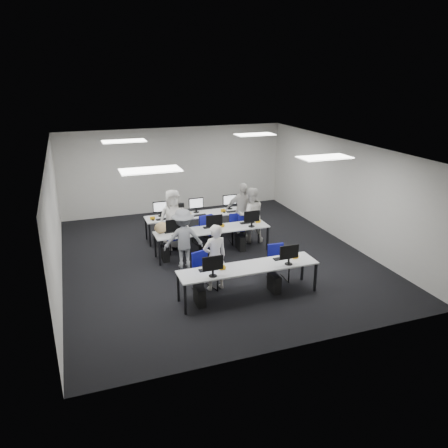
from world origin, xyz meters
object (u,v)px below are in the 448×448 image
object	(u,v)px
photographer	(183,239)
chair_1	(278,269)
chair_2	(173,243)
desk_front	(249,269)
chair_3	(211,237)
chair_0	(204,279)
student_1	(251,215)
student_0	(215,257)
chair_4	(237,234)
student_3	(242,211)
chair_7	(241,231)
desk_mid	(212,231)
chair_6	(202,234)
student_2	(173,219)
chair_5	(173,238)

from	to	relation	value
photographer	chair_1	bearing A→B (deg)	147.32
chair_2	photographer	size ratio (longest dim) A/B	0.51
desk_front	chair_3	bearing A→B (deg)	87.53
chair_0	student_1	distance (m)	3.39
student_0	student_1	size ratio (longest dim) A/B	0.97
chair_0	desk_front	bearing A→B (deg)	-53.35
chair_4	student_3	bearing A→B (deg)	54.41
chair_2	student_1	distance (m)	2.45
chair_7	student_0	bearing A→B (deg)	-126.64
desk_mid	photographer	bearing A→B (deg)	-148.36
chair_2	chair_6	distance (m)	1.01
chair_2	chair_4	distance (m)	1.96
chair_2	student_1	world-z (taller)	student_1
desk_front	chair_4	size ratio (longest dim) A/B	3.75
student_1	photographer	xyz separation A→B (m)	(-2.34, -1.12, -0.04)
chair_4	student_1	distance (m)	0.70
student_0	chair_4	bearing A→B (deg)	-127.63
student_0	photographer	distance (m)	1.47
desk_front	student_1	size ratio (longest dim) A/B	1.93
chair_6	chair_2	bearing A→B (deg)	-177.91
desk_mid	chair_3	world-z (taller)	chair_3
student_3	chair_3	bearing A→B (deg)	-140.22
chair_6	desk_front	bearing A→B (deg)	-104.50
desk_front	chair_6	distance (m)	3.43
chair_7	student_2	world-z (taller)	student_2
chair_3	student_1	xyz separation A→B (m)	(1.23, 0.01, 0.55)
chair_7	chair_3	bearing A→B (deg)	-170.30
chair_6	chair_3	bearing A→B (deg)	-73.94
chair_5	chair_6	distance (m)	0.89
chair_2	chair_0	bearing A→B (deg)	-98.30
desk_mid	chair_6	xyz separation A→B (m)	(-0.05, 0.81, -0.38)
chair_2	chair_7	bearing A→B (deg)	-5.13
chair_1	photographer	size ratio (longest dim) A/B	0.56
desk_mid	student_1	world-z (taller)	student_1
chair_4	chair_6	bearing A→B (deg)	172.89
desk_mid	chair_5	bearing A→B (deg)	138.42
desk_front	chair_2	xyz separation A→B (m)	(-1.01, 3.11, -0.42)
chair_1	chair_6	size ratio (longest dim) A/B	0.94
desk_mid	chair_0	world-z (taller)	chair_0
chair_3	chair_7	size ratio (longest dim) A/B	1.02
desk_mid	chair_2	bearing A→B (deg)	153.40
chair_0	chair_6	world-z (taller)	chair_6
desk_mid	chair_0	size ratio (longest dim) A/B	3.48
student_3	student_1	bearing A→B (deg)	-45.50
chair_3	chair_7	xyz separation A→B (m)	(1.03, 0.26, -0.01)
student_3	chair_5	bearing A→B (deg)	-156.86
chair_3	student_0	distance (m)	2.68
desk_front	student_0	distance (m)	0.84
desk_mid	photographer	size ratio (longest dim) A/B	2.02
chair_2	chair_4	xyz separation A→B (m)	(1.96, 0.04, 0.01)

